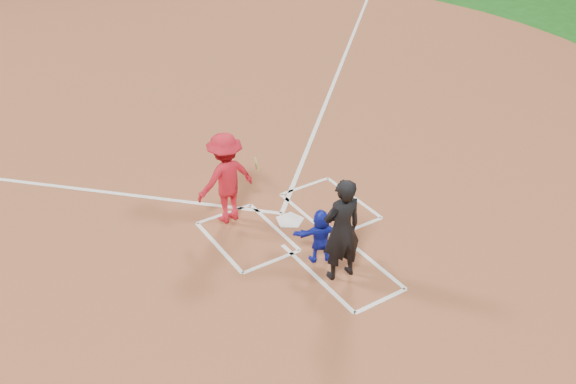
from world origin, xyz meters
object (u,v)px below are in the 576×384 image
batter_at_plate (226,178)px  home_plate (290,220)px  umpire (342,230)px  catcher (321,236)px

batter_at_plate → home_plate: bearing=-36.8°
home_plate → umpire: (-0.17, -1.88, 0.97)m
catcher → umpire: umpire is taller
home_plate → batter_at_plate: 1.54m
umpire → catcher: bearing=-80.8°
home_plate → batter_at_plate: (-0.98, 0.74, 0.93)m
umpire → batter_at_plate: 2.73m
catcher → batter_at_plate: (-0.78, 2.06, 0.41)m
batter_at_plate → catcher: bearing=-69.4°
home_plate → batter_at_plate: bearing=-36.8°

